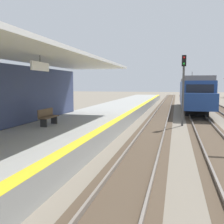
% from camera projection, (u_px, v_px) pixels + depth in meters
% --- Properties ---
extents(station_platform, '(5.00, 80.00, 0.91)m').
position_uv_depth(station_platform, '(84.00, 125.00, 17.15)').
color(station_platform, '#999993').
rests_on(station_platform, ground).
extents(track_pair_nearest_platform, '(2.34, 120.00, 0.16)m').
position_uv_depth(track_pair_nearest_platform, '(157.00, 124.00, 20.02)').
color(track_pair_nearest_platform, '#4C3D2D').
rests_on(track_pair_nearest_platform, ground).
extents(track_pair_middle, '(2.34, 120.00, 0.16)m').
position_uv_depth(track_pair_middle, '(204.00, 126.00, 19.22)').
color(track_pair_middle, '#4C3D2D').
rests_on(track_pair_middle, ground).
extents(approaching_train, '(2.93, 19.60, 4.76)m').
position_uv_depth(approaching_train, '(193.00, 92.00, 31.43)').
color(approaching_train, navy).
rests_on(approaching_train, ground).
extents(rail_signal_post, '(0.32, 0.34, 5.20)m').
position_uv_depth(rail_signal_post, '(183.00, 83.00, 19.35)').
color(rail_signal_post, '#4C4C4C').
rests_on(rail_signal_post, ground).
extents(platform_bench, '(0.45, 1.60, 0.88)m').
position_uv_depth(platform_bench, '(48.00, 116.00, 14.07)').
color(platform_bench, brown).
rests_on(platform_bench, station_platform).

